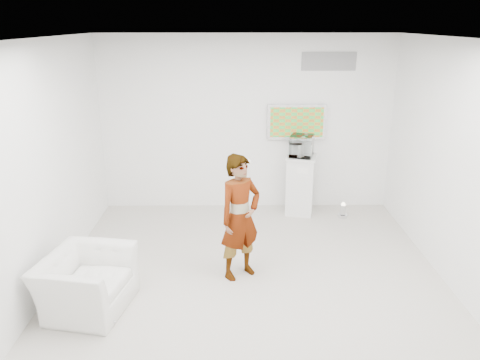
{
  "coord_description": "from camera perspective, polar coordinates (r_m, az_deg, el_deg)",
  "views": [
    {
      "loc": [
        -0.19,
        -5.4,
        3.18
      ],
      "look_at": [
        -0.13,
        0.6,
        1.14
      ],
      "focal_mm": 35.0,
      "sensor_mm": 36.0,
      "label": 1
    }
  ],
  "objects": [
    {
      "name": "pedestal",
      "position": [
        8.09,
        7.33,
        -0.61
      ],
      "size": [
        0.59,
        0.59,
        1.02
      ],
      "primitive_type": "cube",
      "rotation": [
        0.0,
        0.0,
        -0.21
      ],
      "color": "silver",
      "rests_on": "room"
    },
    {
      "name": "console",
      "position": [
        7.91,
        7.51,
        3.58
      ],
      "size": [
        0.13,
        0.15,
        0.2
      ],
      "primitive_type": "cube",
      "rotation": [
        0.0,
        0.0,
        -0.64
      ],
      "color": "silver",
      "rests_on": "pedestal"
    },
    {
      "name": "floor_uplight",
      "position": [
        8.15,
        12.44,
        -3.63
      ],
      "size": [
        0.17,
        0.17,
        0.26
      ],
      "primitive_type": "cylinder",
      "rotation": [
        0.0,
        0.0,
        -0.03
      ],
      "color": "silver",
      "rests_on": "room"
    },
    {
      "name": "room",
      "position": [
        5.66,
        1.39,
        1.54
      ],
      "size": [
        5.01,
        5.01,
        3.0
      ],
      "color": "#B4ADA5",
      "rests_on": "ground"
    },
    {
      "name": "person",
      "position": [
        5.94,
        0.01,
        -4.56
      ],
      "size": [
        0.72,
        0.67,
        1.65
      ],
      "primitive_type": "imported",
      "rotation": [
        0.0,
        0.0,
        0.63
      ],
      "color": "silver",
      "rests_on": "room"
    },
    {
      "name": "logo_decal",
      "position": [
        8.06,
        10.78,
        14.02
      ],
      "size": [
        0.9,
        0.02,
        0.3
      ],
      "primitive_type": "cube",
      "color": "gray",
      "rests_on": "room"
    },
    {
      "name": "wii_remote",
      "position": [
        5.97,
        1.06,
        2.28
      ],
      "size": [
        0.06,
        0.13,
        0.03
      ],
      "primitive_type": "cube",
      "rotation": [
        0.0,
        0.0,
        0.22
      ],
      "color": "silver",
      "rests_on": "person"
    },
    {
      "name": "vitrine",
      "position": [
        7.89,
        7.53,
        4.14
      ],
      "size": [
        0.46,
        0.46,
        0.36
      ],
      "primitive_type": "cube",
      "rotation": [
        0.0,
        0.0,
        -0.31
      ],
      "color": "silver",
      "rests_on": "pedestal"
    },
    {
      "name": "tv",
      "position": [
        8.08,
        6.9,
        7.05
      ],
      "size": [
        1.0,
        0.08,
        0.6
      ],
      "primitive_type": "cube",
      "color": "silver",
      "rests_on": "room"
    },
    {
      "name": "armchair",
      "position": [
        5.78,
        -18.25,
        -11.76
      ],
      "size": [
        1.07,
        1.17,
        0.66
      ],
      "primitive_type": "imported",
      "rotation": [
        0.0,
        0.0,
        1.38
      ],
      "color": "silver",
      "rests_on": "room"
    }
  ]
}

